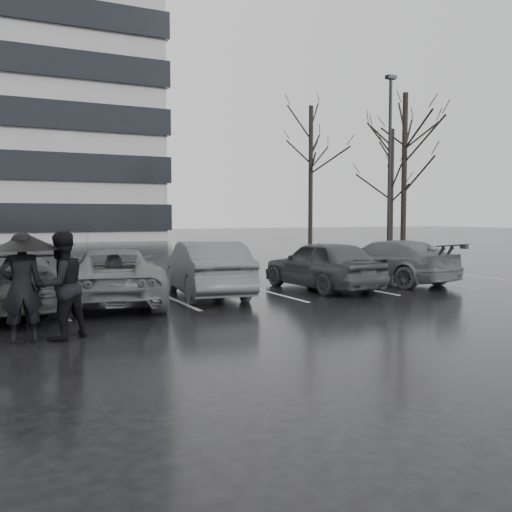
{
  "coord_description": "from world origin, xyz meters",
  "views": [
    {
      "loc": [
        -6.56,
        -11.79,
        2.09
      ],
      "look_at": [
        -0.34,
        1.0,
        1.1
      ],
      "focal_mm": 40.0,
      "sensor_mm": 36.0,
      "label": 1
    }
  ],
  "objects_px": {
    "pedestrian_left": "(21,288)",
    "tree_east": "(404,177)",
    "car_east": "(387,262)",
    "pedestrian_right": "(61,285)",
    "car_west_c": "(4,279)",
    "tree_north": "(311,179)",
    "car_main": "(322,265)",
    "car_west_a": "(206,268)",
    "tree_ne": "(391,191)",
    "car_west_b": "(114,276)",
    "lamp_post": "(389,178)"
  },
  "relations": [
    {
      "from": "pedestrian_left",
      "to": "tree_east",
      "type": "xyz_separation_m",
      "value": [
        17.96,
        11.7,
        3.08
      ]
    },
    {
      "from": "car_east",
      "to": "pedestrian_right",
      "type": "bearing_deg",
      "value": 9.79
    },
    {
      "from": "tree_east",
      "to": "pedestrian_right",
      "type": "bearing_deg",
      "value": -145.97
    },
    {
      "from": "car_west_c",
      "to": "tree_north",
      "type": "bearing_deg",
      "value": -139.69
    },
    {
      "from": "car_main",
      "to": "car_west_a",
      "type": "bearing_deg",
      "value": -7.4
    },
    {
      "from": "tree_east",
      "to": "tree_north",
      "type": "relative_size",
      "value": 0.94
    },
    {
      "from": "tree_east",
      "to": "tree_ne",
      "type": "relative_size",
      "value": 1.14
    },
    {
      "from": "pedestrian_right",
      "to": "car_east",
      "type": "bearing_deg",
      "value": 173.91
    },
    {
      "from": "car_west_a",
      "to": "tree_north",
      "type": "relative_size",
      "value": 0.52
    },
    {
      "from": "car_main",
      "to": "car_east",
      "type": "bearing_deg",
      "value": -175.49
    },
    {
      "from": "car_west_c",
      "to": "car_east",
      "type": "height_order",
      "value": "car_west_c"
    },
    {
      "from": "car_west_b",
      "to": "lamp_post",
      "type": "relative_size",
      "value": 0.58
    },
    {
      "from": "car_east",
      "to": "tree_east",
      "type": "bearing_deg",
      "value": -145.05
    },
    {
      "from": "car_west_b",
      "to": "pedestrian_left",
      "type": "relative_size",
      "value": 2.61
    },
    {
      "from": "car_west_a",
      "to": "lamp_post",
      "type": "bearing_deg",
      "value": -142.48
    },
    {
      "from": "pedestrian_right",
      "to": "pedestrian_left",
      "type": "bearing_deg",
      "value": -28.34
    },
    {
      "from": "tree_east",
      "to": "tree_north",
      "type": "xyz_separation_m",
      "value": [
        -1.0,
        7.0,
        0.25
      ]
    },
    {
      "from": "car_west_c",
      "to": "tree_east",
      "type": "xyz_separation_m",
      "value": [
        18.1,
        8.24,
        3.27
      ]
    },
    {
      "from": "car_west_a",
      "to": "pedestrian_right",
      "type": "height_order",
      "value": "pedestrian_right"
    },
    {
      "from": "lamp_post",
      "to": "car_west_b",
      "type": "bearing_deg",
      "value": -153.55
    },
    {
      "from": "car_west_c",
      "to": "car_east",
      "type": "relative_size",
      "value": 1.08
    },
    {
      "from": "car_west_c",
      "to": "pedestrian_left",
      "type": "relative_size",
      "value": 2.74
    },
    {
      "from": "car_west_a",
      "to": "car_west_c",
      "type": "bearing_deg",
      "value": 12.68
    },
    {
      "from": "car_west_b",
      "to": "car_main",
      "type": "bearing_deg",
      "value": -167.24
    },
    {
      "from": "tree_ne",
      "to": "tree_north",
      "type": "bearing_deg",
      "value": 139.4
    },
    {
      "from": "car_west_c",
      "to": "lamp_post",
      "type": "distance_m",
      "value": 17.82
    },
    {
      "from": "car_main",
      "to": "tree_east",
      "type": "distance_m",
      "value": 13.03
    },
    {
      "from": "pedestrian_left",
      "to": "tree_north",
      "type": "relative_size",
      "value": 0.22
    },
    {
      "from": "tree_east",
      "to": "tree_ne",
      "type": "distance_m",
      "value": 4.74
    },
    {
      "from": "car_west_c",
      "to": "tree_ne",
      "type": "height_order",
      "value": "tree_ne"
    },
    {
      "from": "car_main",
      "to": "car_west_a",
      "type": "height_order",
      "value": "car_west_a"
    },
    {
      "from": "car_west_a",
      "to": "pedestrian_left",
      "type": "xyz_separation_m",
      "value": [
        -4.75,
        -3.9,
        0.19
      ]
    },
    {
      "from": "lamp_post",
      "to": "tree_ne",
      "type": "height_order",
      "value": "lamp_post"
    },
    {
      "from": "car_west_a",
      "to": "car_east",
      "type": "relative_size",
      "value": 0.94
    },
    {
      "from": "pedestrian_left",
      "to": "pedestrian_right",
      "type": "bearing_deg",
      "value": 177.35
    },
    {
      "from": "car_main",
      "to": "pedestrian_left",
      "type": "bearing_deg",
      "value": 20.14
    },
    {
      "from": "car_west_a",
      "to": "tree_north",
      "type": "distance_m",
      "value": 19.51
    },
    {
      "from": "car_west_c",
      "to": "tree_north",
      "type": "relative_size",
      "value": 0.59
    },
    {
      "from": "car_west_c",
      "to": "tree_east",
      "type": "distance_m",
      "value": 20.16
    },
    {
      "from": "car_east",
      "to": "tree_east",
      "type": "height_order",
      "value": "tree_east"
    },
    {
      "from": "car_main",
      "to": "tree_east",
      "type": "height_order",
      "value": "tree_east"
    },
    {
      "from": "pedestrian_right",
      "to": "tree_east",
      "type": "distance_m",
      "value": 21.15
    },
    {
      "from": "car_west_c",
      "to": "tree_north",
      "type": "distance_m",
      "value": 23.18
    },
    {
      "from": "car_west_b",
      "to": "car_west_a",
      "type": "bearing_deg",
      "value": -160.62
    },
    {
      "from": "car_main",
      "to": "car_west_b",
      "type": "xyz_separation_m",
      "value": [
        -5.96,
        -0.15,
        -0.05
      ]
    },
    {
      "from": "pedestrian_left",
      "to": "tree_east",
      "type": "height_order",
      "value": "tree_east"
    },
    {
      "from": "car_main",
      "to": "tree_north",
      "type": "xyz_separation_m",
      "value": [
        8.74,
        15.0,
        3.54
      ]
    },
    {
      "from": "pedestrian_left",
      "to": "tree_ne",
      "type": "relative_size",
      "value": 0.26
    },
    {
      "from": "pedestrian_right",
      "to": "tree_north",
      "type": "height_order",
      "value": "tree_north"
    },
    {
      "from": "pedestrian_left",
      "to": "tree_ne",
      "type": "xyz_separation_m",
      "value": [
        20.46,
        15.7,
        2.58
      ]
    }
  ]
}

